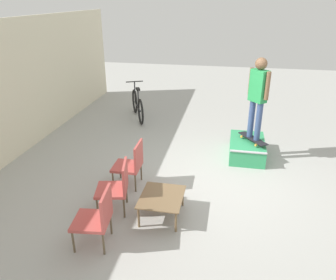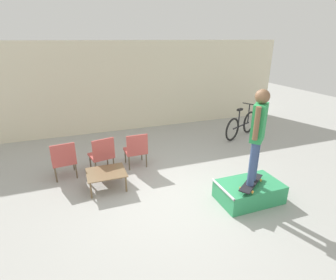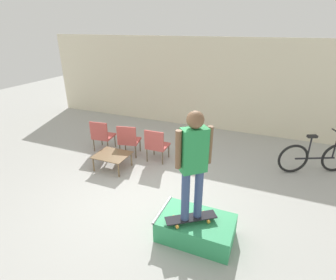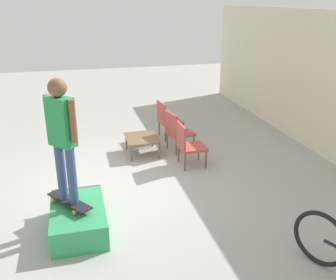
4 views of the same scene
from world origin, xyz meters
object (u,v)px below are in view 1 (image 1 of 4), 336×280
at_px(patio_chair_center, 117,185).
at_px(bicycle, 138,105).
at_px(coffee_table, 162,198).
at_px(patio_chair_left, 97,216).
at_px(patio_chair_right, 132,163).
at_px(skate_ramp_box, 247,148).
at_px(person_skater, 258,92).
at_px(skateboard_on_ramp, 253,139).

bearing_deg(patio_chair_center, bicycle, 179.30).
relative_size(coffee_table, patio_chair_left, 0.91).
xyz_separation_m(coffee_table, bicycle, (4.62, 1.73, 0.05)).
bearing_deg(patio_chair_center, patio_chair_right, 167.36).
distance_m(skate_ramp_box, coffee_table, 2.99).
xyz_separation_m(skate_ramp_box, person_skater, (-0.06, -0.10, 1.35)).
distance_m(skateboard_on_ramp, bicycle, 3.89).
distance_m(skateboard_on_ramp, patio_chair_left, 4.11).
bearing_deg(coffee_table, skate_ramp_box, -29.10).
xyz_separation_m(skate_ramp_box, patio_chair_left, (-3.45, 2.22, 0.30)).
xyz_separation_m(skate_ramp_box, bicycle, (2.01, 3.18, 0.20)).
height_order(patio_chair_right, bicycle, bicycle).
bearing_deg(person_skater, patio_chair_left, 103.97).
bearing_deg(skateboard_on_ramp, patio_chair_left, 110.15).
height_order(skate_ramp_box, patio_chair_right, patio_chair_right).
bearing_deg(patio_chair_center, patio_chair_left, -12.37).
xyz_separation_m(person_skater, patio_chair_center, (-2.52, 2.33, -1.05)).
distance_m(patio_chair_left, patio_chair_right, 1.69).
distance_m(person_skater, patio_chair_center, 3.59).
bearing_deg(person_skater, skate_ramp_box, 17.70).
bearing_deg(patio_chair_left, person_skater, 138.92).
bearing_deg(person_skater, bicycle, 16.22).
bearing_deg(bicycle, patio_chair_center, 166.48).
xyz_separation_m(patio_chair_left, bicycle, (5.46, 0.96, -0.10)).
bearing_deg(coffee_table, patio_chair_left, 137.37).
height_order(coffee_table, patio_chair_left, patio_chair_left).
relative_size(patio_chair_left, patio_chair_right, 1.00).
distance_m(person_skater, coffee_table, 3.21).
xyz_separation_m(skate_ramp_box, skateboard_on_ramp, (-0.06, -0.10, 0.27)).
relative_size(coffee_table, patio_chair_center, 0.91).
bearing_deg(patio_chair_left, patio_chair_right, 173.42).
xyz_separation_m(skateboard_on_ramp, bicycle, (2.08, 3.29, -0.07)).
bearing_deg(skate_ramp_box, patio_chair_center, 139.30).
distance_m(skate_ramp_box, skateboard_on_ramp, 0.30).
height_order(patio_chair_left, bicycle, bicycle).
height_order(skateboard_on_ramp, patio_chair_left, patio_chair_left).
relative_size(skateboard_on_ramp, coffee_table, 0.98).
height_order(patio_chair_center, patio_chair_right, same).
bearing_deg(patio_chair_right, patio_chair_left, -0.90).
height_order(person_skater, bicycle, person_skater).
height_order(skate_ramp_box, patio_chair_center, patio_chair_center).
height_order(coffee_table, bicycle, bicycle).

